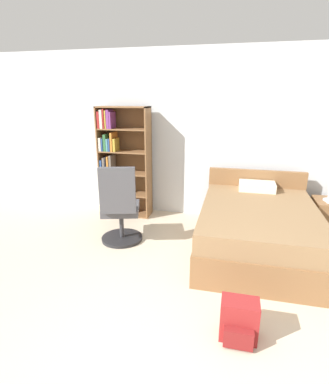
{
  "coord_description": "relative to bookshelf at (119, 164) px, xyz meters",
  "views": [
    {
      "loc": [
        0.13,
        -1.5,
        1.88
      ],
      "look_at": [
        -0.7,
        1.98,
        0.74
      ],
      "focal_mm": 28.0,
      "sensor_mm": 36.0,
      "label": 1
    }
  ],
  "objects": [
    {
      "name": "wall_back",
      "position": [
        1.69,
        0.28,
        0.46
      ],
      "size": [
        9.0,
        0.06,
        2.6
      ],
      "color": "silver",
      "rests_on": "ground_plane"
    },
    {
      "name": "bookshelf",
      "position": [
        0.0,
        0.0,
        0.0
      ],
      "size": [
        0.81,
        0.33,
        1.75
      ],
      "color": "brown",
      "rests_on": "ground_plane"
    },
    {
      "name": "bed",
      "position": [
        2.16,
        -0.8,
        -0.54
      ],
      "size": [
        1.4,
        1.95,
        0.85
      ],
      "color": "brown",
      "rests_on": "ground_plane"
    },
    {
      "name": "office_chair",
      "position": [
        0.41,
        -1.03,
        -0.37
      ],
      "size": [
        0.6,
        0.66,
        1.08
      ],
      "color": "#232326",
      "rests_on": "ground_plane"
    },
    {
      "name": "backpack_red",
      "position": [
        1.95,
        -2.39,
        -0.68
      ],
      "size": [
        0.3,
        0.26,
        0.35
      ],
      "color": "maroon",
      "rests_on": "ground_plane"
    },
    {
      "name": "nightstand",
      "position": [
        3.17,
        -0.1,
        -0.59
      ],
      "size": [
        0.41,
        0.49,
        0.51
      ],
      "color": "brown",
      "rests_on": "ground_plane"
    }
  ]
}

